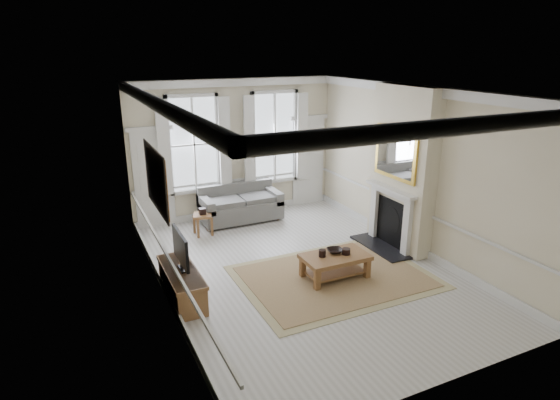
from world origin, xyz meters
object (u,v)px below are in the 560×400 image
sofa (240,206)px  coffee_table (335,259)px  side_table (203,218)px  tv_stand (182,284)px

sofa → coffee_table: (0.51, -3.64, 0.01)m
coffee_table → side_table: bearing=117.7°
coffee_table → tv_stand: bearing=170.8°
sofa → coffee_table: 3.67m
sofa → tv_stand: (-2.24, -3.17, -0.10)m
sofa → side_table: bearing=-154.0°
sofa → coffee_table: size_ratio=1.59×
side_table → coffee_table: (1.61, -3.10, -0.01)m
sofa → coffee_table: sofa is taller
side_table → sofa: bearing=26.0°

